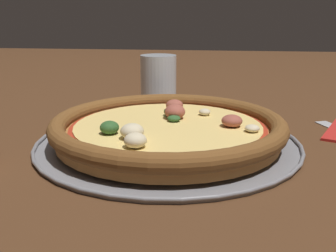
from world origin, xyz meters
TOP-DOWN VIEW (x-y plane):
  - ground_plane at (0.00, 0.00)m, footprint 3.00×3.00m
  - pizza_tray at (0.00, 0.00)m, footprint 0.37×0.37m
  - pizza at (-0.00, -0.00)m, footprint 0.33×0.33m
  - drinking_cup at (0.28, 0.06)m, footprint 0.08×0.08m

SIDE VIEW (x-z plane):
  - ground_plane at x=0.00m, z-range 0.00..0.00m
  - pizza_tray at x=0.00m, z-range 0.00..0.01m
  - pizza at x=0.00m, z-range 0.00..0.05m
  - drinking_cup at x=0.28m, z-range 0.00..0.10m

